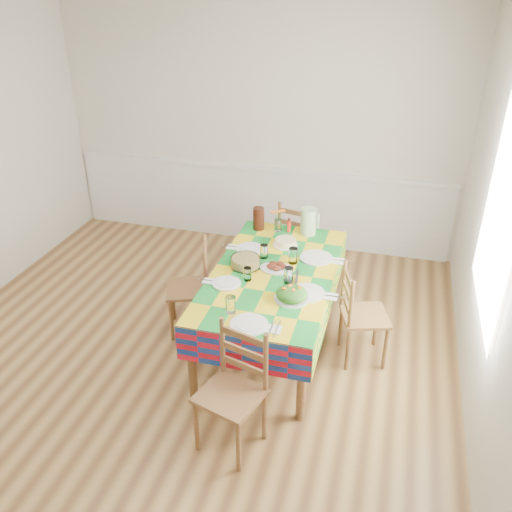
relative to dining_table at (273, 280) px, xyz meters
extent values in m
cube|color=brown|center=(-0.67, -0.55, -0.66)|extent=(4.50, 5.00, 0.04)
cube|color=white|center=(-0.67, -0.55, 2.08)|extent=(4.50, 5.00, 0.04)
cube|color=beige|center=(-0.67, 1.97, 0.71)|extent=(4.50, 0.04, 2.70)
cube|color=beige|center=(1.60, -0.55, 0.71)|extent=(0.04, 5.00, 2.70)
cube|color=silver|center=(-0.67, 1.92, 0.26)|extent=(4.41, 0.06, 0.04)
cube|color=silver|center=(-0.67, 1.94, -0.19)|extent=(4.41, 0.03, 0.90)
plane|color=white|center=(1.56, -0.25, 0.86)|extent=(0.00, 1.40, 1.40)
cylinder|color=brown|center=(-0.41, -0.84, -0.30)|extent=(0.07, 0.07, 0.67)
cylinder|color=brown|center=(0.41, -0.84, -0.30)|extent=(0.07, 0.07, 0.67)
cylinder|color=brown|center=(-0.41, 0.84, -0.30)|extent=(0.07, 0.07, 0.67)
cylinder|color=brown|center=(0.41, 0.84, -0.30)|extent=(0.07, 0.07, 0.67)
cube|color=brown|center=(0.00, 0.00, 0.05)|extent=(0.94, 1.79, 0.04)
cube|color=red|center=(0.00, 0.00, 0.07)|extent=(0.98, 1.83, 0.01)
cube|color=red|center=(-0.49, 0.00, -0.07)|extent=(0.01, 1.83, 0.28)
cube|color=red|center=(0.49, 0.00, -0.07)|extent=(0.01, 1.83, 0.28)
cube|color=red|center=(0.00, -0.91, -0.07)|extent=(0.98, 0.01, 0.28)
cube|color=red|center=(0.00, 0.91, -0.07)|extent=(0.98, 0.01, 0.28)
cylinder|color=silver|center=(0.01, -0.77, 0.09)|extent=(0.27, 0.27, 0.01)
cylinder|color=silver|center=(0.01, -0.77, 0.10)|extent=(0.19, 0.19, 0.01)
cylinder|color=white|center=(-0.16, -0.65, 0.14)|extent=(0.08, 0.08, 0.13)
cube|color=silver|center=(0.19, -0.77, 0.08)|extent=(0.10, 0.10, 0.01)
cube|color=silver|center=(0.17, -0.77, 0.09)|extent=(0.01, 0.17, 0.00)
cube|color=silver|center=(0.21, -0.77, 0.09)|extent=(0.01, 0.20, 0.00)
cylinder|color=silver|center=(-0.31, -0.28, 0.08)|extent=(0.23, 0.23, 0.01)
cylinder|color=silver|center=(-0.31, -0.28, 0.09)|extent=(0.16, 0.16, 0.01)
cylinder|color=white|center=(-0.17, -0.18, 0.13)|extent=(0.06, 0.06, 0.11)
cube|color=silver|center=(-0.47, -0.28, 0.08)|extent=(0.09, 0.09, 0.01)
cube|color=silver|center=(-0.49, -0.28, 0.08)|extent=(0.14, 0.01, 0.00)
cube|color=silver|center=(-0.45, -0.28, 0.08)|extent=(0.17, 0.01, 0.00)
cylinder|color=silver|center=(-0.30, 0.33, 0.08)|extent=(0.25, 0.25, 0.01)
cylinder|color=silver|center=(-0.30, 0.33, 0.09)|extent=(0.18, 0.18, 0.01)
cylinder|color=white|center=(-0.14, 0.22, 0.14)|extent=(0.07, 0.07, 0.12)
cube|color=silver|center=(-0.46, 0.33, 0.08)|extent=(0.09, 0.09, 0.01)
cube|color=silver|center=(-0.48, 0.33, 0.09)|extent=(0.16, 0.01, 0.00)
cube|color=silver|center=(-0.44, 0.33, 0.09)|extent=(0.19, 0.01, 0.00)
cylinder|color=silver|center=(0.33, -0.25, 0.09)|extent=(0.28, 0.28, 0.01)
cylinder|color=silver|center=(0.33, -0.25, 0.10)|extent=(0.19, 0.19, 0.01)
cylinder|color=white|center=(0.15, -0.13, 0.14)|extent=(0.08, 0.08, 0.13)
cube|color=silver|center=(0.51, -0.25, 0.08)|extent=(0.10, 0.10, 0.01)
cube|color=silver|center=(0.49, -0.25, 0.09)|extent=(0.17, 0.01, 0.00)
cube|color=silver|center=(0.53, -0.25, 0.09)|extent=(0.20, 0.01, 0.00)
cylinder|color=silver|center=(0.30, 0.32, 0.09)|extent=(0.28, 0.28, 0.01)
cylinder|color=silver|center=(0.30, 0.32, 0.10)|extent=(0.20, 0.20, 0.01)
cylinder|color=white|center=(0.12, 0.19, 0.15)|extent=(0.08, 0.08, 0.14)
cube|color=silver|center=(0.49, 0.32, 0.08)|extent=(0.10, 0.10, 0.01)
cube|color=silver|center=(0.47, 0.32, 0.09)|extent=(0.18, 0.01, 0.00)
cube|color=silver|center=(0.51, 0.32, 0.09)|extent=(0.21, 0.01, 0.00)
ellipsoid|color=silver|center=(0.02, 0.05, 0.08)|extent=(0.29, 0.21, 0.01)
ellipsoid|color=black|center=(0.07, 0.05, 0.11)|extent=(0.08, 0.06, 0.04)
ellipsoid|color=black|center=(0.04, 0.08, 0.11)|extent=(0.08, 0.06, 0.04)
ellipsoid|color=black|center=(-0.02, 0.07, 0.11)|extent=(0.08, 0.06, 0.04)
ellipsoid|color=black|center=(-0.03, 0.03, 0.11)|extent=(0.08, 0.06, 0.04)
ellipsoid|color=black|center=(0.02, 0.01, 0.11)|extent=(0.08, 0.06, 0.04)
cylinder|color=silver|center=(0.23, -0.36, 0.08)|extent=(0.27, 0.27, 0.01)
ellipsoid|color=#123F0F|center=(0.23, -0.36, 0.13)|extent=(0.24, 0.24, 0.11)
cube|color=orange|center=(0.18, -0.39, 0.18)|extent=(0.03, 0.02, 0.01)
cube|color=orange|center=(0.21, -0.34, 0.18)|extent=(0.04, 0.04, 0.01)
cube|color=orange|center=(0.25, -0.39, 0.18)|extent=(0.03, 0.03, 0.01)
cube|color=orange|center=(0.28, -0.34, 0.18)|extent=(0.03, 0.04, 0.01)
cylinder|color=white|center=(-0.25, 0.02, 0.12)|extent=(0.25, 0.25, 0.09)
cylinder|color=#E4D478|center=(-0.25, 0.02, 0.12)|extent=(0.23, 0.23, 0.07)
cylinder|color=silver|center=(-0.01, 0.49, 0.08)|extent=(0.22, 0.22, 0.01)
cylinder|color=tan|center=(-0.01, 0.49, 0.11)|extent=(0.19, 0.19, 0.05)
cube|color=black|center=(0.16, -0.09, 0.08)|extent=(0.13, 0.30, 0.01)
cube|color=black|center=(0.21, -0.07, 0.08)|extent=(0.06, 0.31, 0.01)
cylinder|color=white|center=(-0.14, 0.77, 0.14)|extent=(0.07, 0.07, 0.12)
cylinder|color=#366C24|center=(-0.16, 0.77, 0.18)|extent=(0.01, 0.01, 0.17)
ellipsoid|color=orange|center=(-0.19, 0.77, 0.27)|extent=(0.06, 0.06, 0.02)
cylinder|color=#366C24|center=(-0.13, 0.78, 0.18)|extent=(0.01, 0.01, 0.17)
ellipsoid|color=orange|center=(-0.11, 0.79, 0.28)|extent=(0.06, 0.06, 0.02)
cylinder|color=#366C24|center=(-0.14, 0.75, 0.18)|extent=(0.01, 0.01, 0.17)
ellipsoid|color=orange|center=(-0.14, 0.73, 0.29)|extent=(0.06, 0.06, 0.02)
cylinder|color=red|center=(-0.04, 0.78, 0.15)|extent=(0.03, 0.03, 0.14)
cylinder|color=#A7D294|center=(0.14, 0.78, 0.20)|extent=(0.15, 0.15, 0.25)
cylinder|color=black|center=(-0.33, 0.76, 0.19)|extent=(0.11, 0.11, 0.22)
cube|color=silver|center=(0.01, -0.89, 0.09)|extent=(0.08, 0.03, 0.02)
cylinder|color=brown|center=(-0.21, -1.30, -0.42)|extent=(0.03, 0.03, 0.43)
cylinder|color=brown|center=(0.12, -1.40, -0.42)|extent=(0.03, 0.03, 0.43)
cylinder|color=brown|center=(-0.12, -0.99, -0.42)|extent=(0.03, 0.03, 0.43)
cylinder|color=brown|center=(0.21, -1.09, -0.42)|extent=(0.03, 0.03, 0.43)
cube|color=brown|center=(0.00, -1.20, -0.20)|extent=(0.49, 0.48, 0.03)
cylinder|color=brown|center=(-0.11, -0.99, 0.03)|extent=(0.03, 0.03, 0.47)
cylinder|color=brown|center=(0.21, -1.08, 0.03)|extent=(0.03, 0.03, 0.47)
cube|color=brown|center=(0.05, -1.03, -0.07)|extent=(0.33, 0.12, 0.05)
cube|color=brown|center=(0.05, -1.03, 0.05)|extent=(0.33, 0.12, 0.05)
cube|color=brown|center=(0.05, -1.03, 0.18)|extent=(0.33, 0.12, 0.05)
cylinder|color=brown|center=(0.20, 1.32, -0.43)|extent=(0.03, 0.03, 0.42)
cylinder|color=brown|center=(-0.13, 1.39, -0.43)|extent=(0.03, 0.03, 0.42)
cylinder|color=brown|center=(0.13, 1.01, -0.43)|extent=(0.03, 0.03, 0.42)
cylinder|color=brown|center=(-0.20, 1.08, -0.43)|extent=(0.03, 0.03, 0.42)
cube|color=brown|center=(0.00, 1.20, -0.20)|extent=(0.46, 0.45, 0.03)
cylinder|color=brown|center=(0.13, 1.00, 0.01)|extent=(0.03, 0.03, 0.47)
cylinder|color=brown|center=(-0.20, 1.07, 0.01)|extent=(0.03, 0.03, 0.47)
cube|color=brown|center=(-0.04, 1.03, -0.08)|extent=(0.33, 0.09, 0.05)
cube|color=brown|center=(-0.04, 1.03, 0.04)|extent=(0.33, 0.09, 0.05)
cube|color=brown|center=(-0.04, 1.03, 0.16)|extent=(0.33, 0.09, 0.05)
cylinder|color=brown|center=(-0.98, 0.10, -0.43)|extent=(0.03, 0.03, 0.41)
cylinder|color=brown|center=(-0.86, -0.21, -0.43)|extent=(0.03, 0.03, 0.41)
cylinder|color=brown|center=(-0.69, 0.21, -0.43)|extent=(0.03, 0.03, 0.41)
cylinder|color=brown|center=(-0.57, -0.10, -0.43)|extent=(0.03, 0.03, 0.41)
cube|color=brown|center=(-0.77, 0.00, -0.21)|extent=(0.48, 0.49, 0.03)
cylinder|color=brown|center=(-0.68, 0.21, 0.00)|extent=(0.03, 0.03, 0.46)
cylinder|color=brown|center=(-0.56, -0.10, 0.00)|extent=(0.03, 0.03, 0.46)
cube|color=brown|center=(-0.62, 0.06, -0.09)|extent=(0.13, 0.32, 0.05)
cube|color=brown|center=(-0.62, 0.06, 0.03)|extent=(0.13, 0.32, 0.05)
cube|color=brown|center=(-0.62, 0.06, 0.15)|extent=(0.13, 0.32, 0.05)
cylinder|color=brown|center=(0.97, -0.11, -0.43)|extent=(0.03, 0.03, 0.41)
cylinder|color=brown|center=(0.87, 0.20, -0.43)|extent=(0.03, 0.03, 0.41)
cylinder|color=brown|center=(0.68, -0.20, -0.43)|extent=(0.03, 0.03, 0.41)
cylinder|color=brown|center=(0.58, 0.11, -0.43)|extent=(0.03, 0.03, 0.41)
cube|color=brown|center=(0.77, 0.00, -0.22)|extent=(0.46, 0.47, 0.03)
cylinder|color=brown|center=(0.67, -0.20, -0.01)|extent=(0.03, 0.03, 0.45)
cylinder|color=brown|center=(0.57, 0.11, -0.01)|extent=(0.03, 0.03, 0.45)
cube|color=brown|center=(0.62, -0.05, -0.10)|extent=(0.11, 0.31, 0.05)
cube|color=brown|center=(0.62, -0.05, 0.02)|extent=(0.11, 0.31, 0.05)
cube|color=brown|center=(0.62, -0.05, 0.14)|extent=(0.11, 0.31, 0.05)
camera|label=1|loc=(0.88, -3.76, 2.32)|focal=38.00mm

